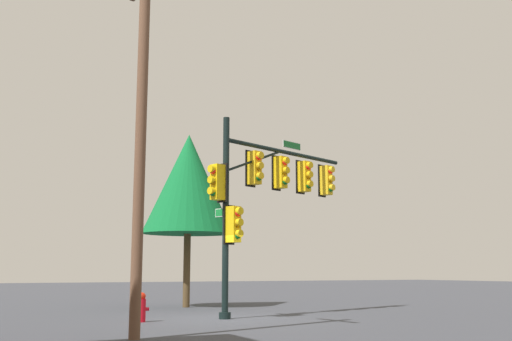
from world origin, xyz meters
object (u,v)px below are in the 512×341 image
at_px(signal_pole_assembly, 266,187).
at_px(utility_pole, 141,132).
at_px(tree_near, 188,184).
at_px(fire_hydrant, 142,307).

xyz_separation_m(signal_pole_assembly, utility_pole, (-5.61, -4.80, 0.29)).
distance_m(signal_pole_assembly, tree_near, 5.66).
distance_m(utility_pole, fire_hydrant, 6.07).
relative_size(signal_pole_assembly, utility_pole, 0.73).
height_order(utility_pole, fire_hydrant, utility_pole).
relative_size(utility_pole, tree_near, 1.22).
bearing_deg(utility_pole, signal_pole_assembly, 40.55).
bearing_deg(signal_pole_assembly, fire_hydrant, -173.17).
xyz_separation_m(utility_pole, fire_hydrant, (1.35, 4.29, -4.08)).
xyz_separation_m(signal_pole_assembly, fire_hydrant, (-4.26, -0.51, -3.78)).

